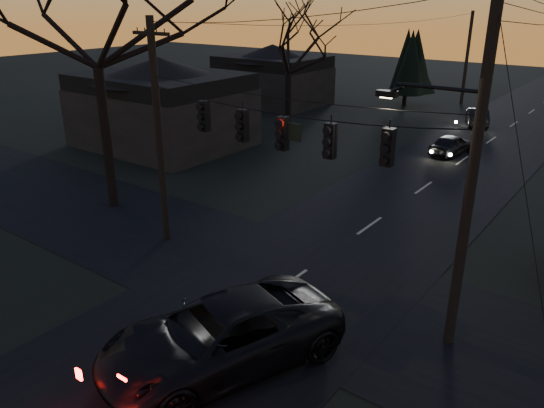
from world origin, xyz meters
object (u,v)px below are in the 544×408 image
Objects in this scene: utility_pole_far_l at (461,104)px; utility_pole_left at (167,238)px; suv_near at (221,336)px; sedan_oncoming_a at (451,145)px; bare_tree_left at (91,5)px; sedan_oncoming_b at (477,117)px; utility_pole_right at (448,341)px.

utility_pole_left is at bearing -90.00° from utility_pole_far_l.
suv_near is 1.75× the size of sedan_oncoming_a.
bare_tree_left reaches higher than sedan_oncoming_b.
utility_pole_right reaches higher than suv_near.
bare_tree_left is 1.95× the size of suv_near.
suv_near is at bearing 102.48° from sedan_oncoming_a.
utility_pole_far_l reaches higher than sedan_oncoming_a.
utility_pole_left is at bearing 167.92° from suv_near.
utility_pole_far_l is at bearing -86.70° from sedan_oncoming_b.
sedan_oncoming_b is (3.79, 27.90, 0.66)m from utility_pole_left.
utility_pole_right is 1.25× the size of utility_pole_far_l.
bare_tree_left is 21.88m from sedan_oncoming_a.
suv_near reaches higher than sedan_oncoming_a.
sedan_oncoming_b is at bearing 82.27° from utility_pole_left.
utility_pole_left is at bearing 82.71° from sedan_oncoming_a.
utility_pole_far_l is at bearing 120.77° from suv_near.
utility_pole_right is 1.55× the size of suv_near.
sedan_oncoming_b is at bearing -75.04° from sedan_oncoming_a.
sedan_oncoming_b is (3.79, -8.10, 0.66)m from utility_pole_far_l.
suv_near is (7.04, -4.57, 0.90)m from utility_pole_left.
utility_pole_far_l is 17.83m from sedan_oncoming_a.
utility_pole_far_l is at bearing 107.72° from utility_pole_right.
bare_tree_left reaches higher than sedan_oncoming_a.
bare_tree_left is 3.40× the size of sedan_oncoming_a.
utility_pole_far_l is 2.00× the size of sedan_oncoming_b.
bare_tree_left reaches higher than utility_pole_far_l.
suv_near is 1.61× the size of sedan_oncoming_b.
suv_near is at bearing -25.57° from bare_tree_left.
bare_tree_left is 15.24m from suv_near.
sedan_oncoming_a is at bearing 75.24° from utility_pole_left.
suv_near is 32.63m from sedan_oncoming_b.
utility_pole_left reaches higher than suv_near.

